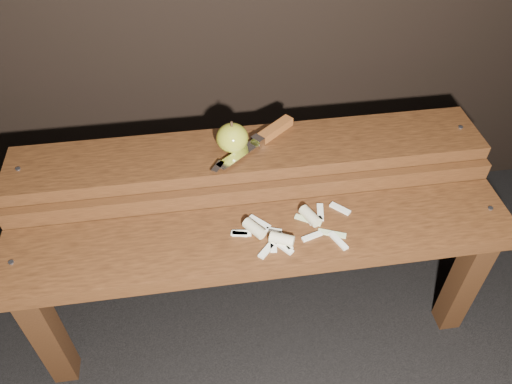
{
  "coord_description": "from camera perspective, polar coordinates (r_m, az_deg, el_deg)",
  "views": [
    {
      "loc": [
        -0.13,
        -0.79,
        1.3
      ],
      "look_at": [
        0.0,
        0.06,
        0.45
      ],
      "focal_mm": 35.0,
      "sensor_mm": 36.0,
      "label": 1
    }
  ],
  "objects": [
    {
      "name": "knife",
      "position": [
        1.27,
        1.15,
        6.45
      ],
      "size": [
        0.23,
        0.19,
        0.02
      ],
      "color": "brown",
      "rests_on": "bench_rear_tier"
    },
    {
      "name": "apple_scraps",
      "position": [
        1.16,
        3.51,
        -4.22
      ],
      "size": [
        0.3,
        0.15,
        0.03
      ],
      "color": "beige",
      "rests_on": "bench_front_tier"
    },
    {
      "name": "apple",
      "position": [
        1.23,
        -2.73,
        6.21
      ],
      "size": [
        0.08,
        0.08,
        0.08
      ],
      "color": "olive",
      "rests_on": "bench_rear_tier"
    },
    {
      "name": "ground",
      "position": [
        1.53,
        0.34,
        -13.71
      ],
      "size": [
        60.0,
        60.0,
        0.0
      ],
      "primitive_type": "plane",
      "color": "black"
    },
    {
      "name": "bench_rear_tier",
      "position": [
        1.31,
        -0.68,
        2.1
      ],
      "size": [
        1.2,
        0.21,
        0.5
      ],
      "color": "black",
      "rests_on": "ground"
    },
    {
      "name": "bench_front_tier",
      "position": [
        1.2,
        0.85,
        -7.31
      ],
      "size": [
        1.2,
        0.2,
        0.42
      ],
      "color": "black",
      "rests_on": "ground"
    }
  ]
}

